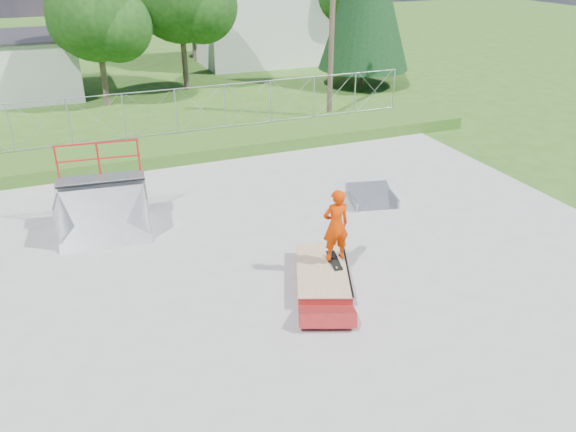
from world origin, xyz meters
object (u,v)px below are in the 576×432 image
grind_box (322,275)px  quarter_pipe (102,195)px  skater (336,228)px  flat_bank_ramp (372,197)px

grind_box → quarter_pipe: 6.49m
quarter_pipe → skater: quarter_pipe is taller
flat_bank_ramp → skater: (-3.02, -3.43, 1.12)m
grind_box → flat_bank_ramp: bearing=68.1°
grind_box → quarter_pipe: (-4.56, 4.50, 1.01)m
grind_box → skater: size_ratio=1.55×
quarter_pipe → flat_bank_ramp: bearing=-0.4°
quarter_pipe → flat_bank_ramp: quarter_pipe is taller
flat_bank_ramp → skater: bearing=-118.7°
grind_box → flat_bank_ramp: (3.40, 3.56, 0.02)m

